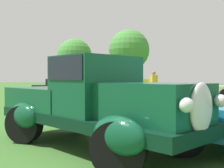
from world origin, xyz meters
TOP-DOWN VIEW (x-y plane):
  - ground_plane at (0.00, 0.00)m, footprint 120.00×120.00m
  - feature_pickup_truck at (-0.44, -0.27)m, footprint 4.67×3.35m
  - show_car_charcoal at (-8.11, 12.46)m, footprint 4.22×2.19m
  - show_car_yellow at (-2.99, 13.58)m, footprint 4.29×1.82m
  - spectator_between_cars at (-1.32, 10.62)m, footprint 0.44×0.46m
  - canopy_tent_left_field at (-6.23, 19.30)m, footprint 3.30×3.30m
  - treeline_far_left at (-17.36, 32.74)m, footprint 5.22×5.22m
  - treeline_mid_left at (-9.43, 34.69)m, footprint 5.99×5.99m

SIDE VIEW (x-z plane):
  - ground_plane at x=0.00m, z-range 0.00..0.00m
  - show_car_charcoal at x=-8.11m, z-range -0.01..1.21m
  - show_car_yellow at x=-2.99m, z-range -0.01..1.21m
  - feature_pickup_truck at x=-0.44m, z-range 0.02..1.72m
  - spectator_between_cars at x=-1.32m, z-range 0.07..1.76m
  - canopy_tent_left_field at x=-6.23m, z-range 1.07..3.78m
  - treeline_far_left at x=-17.36m, z-range 0.94..8.07m
  - treeline_mid_left at x=-9.43m, z-range 1.18..9.56m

